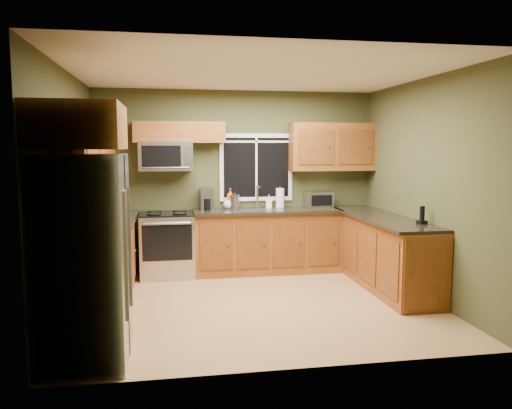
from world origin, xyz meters
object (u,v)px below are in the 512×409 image
object	(u,v)px
soap_bottle_a	(230,198)
cordless_phone	(422,219)
toaster_oven	(319,199)
coffee_maker	(207,200)
soap_bottle_c	(228,203)
soap_bottle_b	(269,201)
refrigerator	(84,259)
kettle	(235,201)
paper_towel_roll	(280,198)
range	(168,244)
microwave	(166,156)

from	to	relation	value
soap_bottle_a	cordless_phone	bearing A→B (deg)	-42.24
toaster_oven	coffee_maker	world-z (taller)	coffee_maker
soap_bottle_c	cordless_phone	bearing A→B (deg)	-41.62
coffee_maker	soap_bottle_a	xyz separation A→B (m)	(0.36, 0.06, 0.00)
toaster_oven	soap_bottle_b	world-z (taller)	toaster_oven
refrigerator	kettle	bearing A→B (deg)	60.21
paper_towel_roll	soap_bottle_c	xyz separation A→B (m)	(-0.80, 0.01, -0.06)
range	soap_bottle_b	distance (m)	1.65
coffee_maker	cordless_phone	distance (m)	3.06
range	coffee_maker	xyz separation A→B (m)	(0.58, 0.17, 0.62)
refrigerator	soap_bottle_a	world-z (taller)	refrigerator
kettle	soap_bottle_a	size ratio (longest dim) A/B	0.86
soap_bottle_a	cordless_phone	size ratio (longest dim) A/B	1.41
coffee_maker	kettle	size ratio (longest dim) A/B	1.21
toaster_oven	cordless_phone	distance (m)	1.96
microwave	soap_bottle_b	xyz separation A→B (m)	(1.53, 0.09, -0.69)
cordless_phone	toaster_oven	bearing A→B (deg)	111.94
toaster_oven	kettle	world-z (taller)	kettle
range	microwave	distance (m)	1.27
toaster_oven	soap_bottle_a	distance (m)	1.36
refrigerator	range	bearing A→B (deg)	76.03
kettle	toaster_oven	bearing A→B (deg)	-1.47
toaster_oven	soap_bottle_a	world-z (taller)	soap_bottle_a
soap_bottle_b	refrigerator	bearing A→B (deg)	-126.49
soap_bottle_b	soap_bottle_c	xyz separation A→B (m)	(-0.63, -0.01, -0.01)
paper_towel_roll	soap_bottle_b	distance (m)	0.18
refrigerator	kettle	world-z (taller)	refrigerator
microwave	soap_bottle_c	distance (m)	1.15
microwave	coffee_maker	bearing A→B (deg)	3.20
kettle	cordless_phone	size ratio (longest dim) A/B	1.21
range	soap_bottle_a	world-z (taller)	soap_bottle_a
microwave	soap_bottle_a	size ratio (longest dim) A/B	2.50
kettle	coffee_maker	bearing A→B (deg)	-178.39
soap_bottle_b	soap_bottle_c	world-z (taller)	soap_bottle_b
soap_bottle_c	refrigerator	bearing A→B (deg)	-118.05
soap_bottle_b	coffee_maker	bearing A→B (deg)	-176.28
refrigerator	microwave	bearing A→B (deg)	76.66
range	toaster_oven	xyz separation A→B (m)	(2.30, 0.15, 0.59)
soap_bottle_c	microwave	bearing A→B (deg)	-174.67
kettle	cordless_phone	xyz separation A→B (m)	(2.03, -1.85, -0.06)
toaster_oven	coffee_maker	bearing A→B (deg)	179.28
toaster_oven	coffee_maker	xyz separation A→B (m)	(-1.72, 0.02, 0.03)
coffee_maker	soap_bottle_b	world-z (taller)	coffee_maker
range	refrigerator	bearing A→B (deg)	-103.97
cordless_phone	paper_towel_roll	bearing A→B (deg)	125.30
refrigerator	soap_bottle_c	bearing A→B (deg)	61.95
microwave	range	bearing A→B (deg)	-89.98
coffee_maker	kettle	bearing A→B (deg)	1.61
coffee_maker	range	bearing A→B (deg)	-163.79
microwave	kettle	bearing A→B (deg)	2.53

